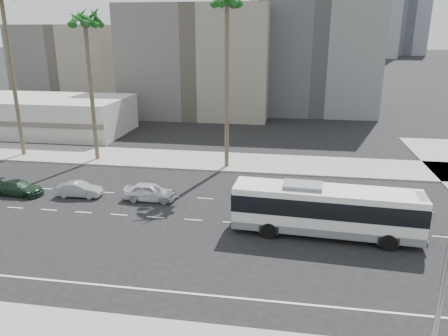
% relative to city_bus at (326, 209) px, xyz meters
% --- Properties ---
extents(ground, '(700.00, 700.00, 0.00)m').
position_rel_city_bus_xyz_m(ground, '(-6.76, 0.92, -1.96)').
color(ground, black).
rests_on(ground, ground).
extents(sidewalk_north, '(120.00, 7.00, 0.15)m').
position_rel_city_bus_xyz_m(sidewalk_north, '(-6.76, 16.42, -1.88)').
color(sidewalk_north, gray).
rests_on(sidewalk_north, ground).
extents(commercial_low, '(22.00, 12.16, 5.00)m').
position_rel_city_bus_xyz_m(commercial_low, '(-36.76, 26.91, 0.54)').
color(commercial_low, '#AEACA5').
rests_on(commercial_low, ground).
extents(midrise_beige_west, '(24.00, 18.00, 18.00)m').
position_rel_city_bus_xyz_m(midrise_beige_west, '(-18.76, 45.92, 7.04)').
color(midrise_beige_west, '#67635E').
rests_on(midrise_beige_west, ground).
extents(midrise_gray_center, '(20.00, 20.00, 26.00)m').
position_rel_city_bus_xyz_m(midrise_gray_center, '(1.24, 52.92, 11.04)').
color(midrise_gray_center, '#535459').
rests_on(midrise_gray_center, ground).
extents(midrise_beige_far, '(18.00, 16.00, 15.00)m').
position_rel_city_bus_xyz_m(midrise_beige_far, '(-44.76, 50.92, 5.54)').
color(midrise_beige_far, '#67635E').
rests_on(midrise_beige_far, ground).
extents(highrise_far, '(22.00, 22.00, 60.00)m').
position_rel_city_bus_xyz_m(highrise_far, '(63.24, 260.92, 28.04)').
color(highrise_far, slate).
rests_on(highrise_far, ground).
extents(city_bus, '(13.12, 3.71, 3.73)m').
position_rel_city_bus_xyz_m(city_bus, '(0.00, 0.00, 0.00)').
color(city_bus, silver).
rests_on(city_bus, ground).
extents(car_a, '(1.83, 4.51, 1.53)m').
position_rel_city_bus_xyz_m(car_a, '(-14.33, 4.30, -1.19)').
color(car_a, silver).
rests_on(car_a, ground).
extents(car_b, '(1.51, 3.97, 1.29)m').
position_rel_city_bus_xyz_m(car_b, '(-20.71, 4.18, -1.31)').
color(car_b, gray).
rests_on(car_b, ground).
extents(car_c, '(2.19, 4.57, 1.29)m').
position_rel_city_bus_xyz_m(car_c, '(-26.21, 3.71, -1.32)').
color(car_c, '#1C3523').
rests_on(car_c, ground).
extents(palm_near, '(5.36, 5.36, 18.05)m').
position_rel_city_bus_xyz_m(palm_near, '(-9.28, 14.58, 14.39)').
color(palm_near, brown).
rests_on(palm_near, ground).
extents(palm_mid, '(5.27, 5.27, 16.26)m').
position_rel_city_bus_xyz_m(palm_mid, '(-24.09, 15.00, 12.67)').
color(palm_mid, brown).
rests_on(palm_mid, ground).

